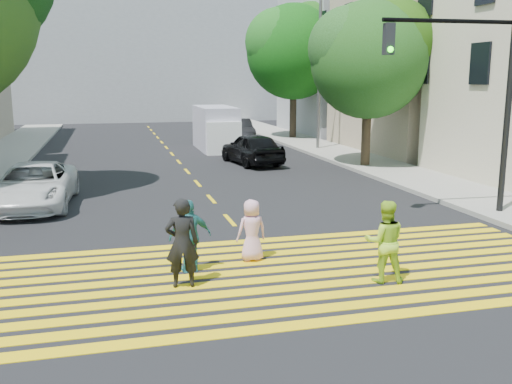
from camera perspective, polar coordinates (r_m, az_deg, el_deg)
name	(u,v)px	position (r m, az deg, el deg)	size (l,w,h in m)	color
ground	(296,297)	(10.74, 4.07, -10.41)	(120.00, 120.00, 0.00)	black
sidewalk_left	(4,156)	(32.13, -23.87, 3.35)	(3.00, 40.00, 0.15)	gray
sidewalk_right	(367,163)	(27.39, 11.02, 2.90)	(3.00, 60.00, 0.15)	gray
crosswalk	(277,274)	(11.88, 2.10, -8.20)	(13.40, 5.30, 0.01)	yellow
lane_line	(169,151)	(32.36, -8.69, 4.11)	(0.12, 34.40, 0.01)	yellow
building_right_tan	(447,59)	(33.80, 18.59, 12.46)	(10.00, 10.00, 10.00)	tan
building_right_grey	(362,64)	(43.47, 10.55, 12.45)	(10.00, 10.00, 10.00)	gray
backdrop_block	(140,57)	(57.58, -11.57, 13.07)	(30.00, 8.00, 12.00)	gray
tree_right_near	(371,54)	(26.00, 11.39, 13.41)	(6.61, 6.34, 7.44)	#413123
tree_right_far	(295,47)	(38.11, 3.91, 14.30)	(6.93, 6.36, 8.87)	#2D2319
pedestrian_man	(182,243)	(11.01, -7.40, -5.08)	(0.64, 0.42, 1.76)	black
pedestrian_woman	(385,241)	(11.51, 12.75, -4.85)	(0.80, 0.62, 1.64)	#A6D72C
pedestrian_child	(252,230)	(12.56, -0.44, -3.84)	(0.67, 0.44, 1.38)	#E4A6BF
pedestrian_extra	(190,236)	(11.90, -6.60, -4.40)	(0.90, 0.37, 1.53)	#29747A
white_sedan	(34,185)	(19.12, -21.33, 0.62)	(2.27, 4.93, 1.37)	silver
dark_car_near	(252,148)	(26.81, -0.42, 4.38)	(1.77, 4.39, 1.50)	black
silver_car	(211,130)	(38.24, -4.51, 6.21)	(1.72, 4.22, 1.22)	#969699
dark_car_parked	(239,130)	(37.07, -1.69, 6.22)	(1.49, 4.27, 1.41)	black
white_van	(216,130)	(32.35, -3.98, 6.25)	(1.96, 5.14, 2.42)	#ADAAC0
traffic_signal	(475,84)	(17.22, 21.08, 10.00)	(4.01, 0.41, 5.88)	black
street_lamp	(316,53)	(32.00, 6.07, 13.64)	(2.10, 0.45, 9.27)	#5D5D5D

